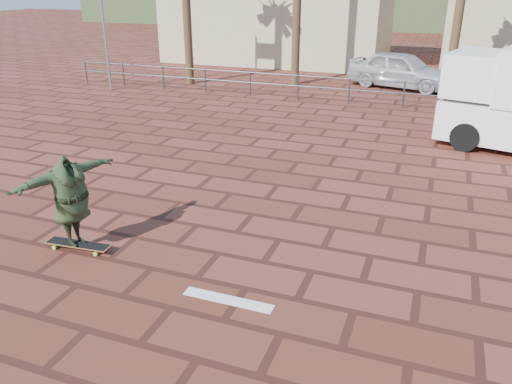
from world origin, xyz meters
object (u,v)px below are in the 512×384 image
longboard (78,244)px  car_white (503,74)px  skateboarder (71,201)px  car_silver (401,70)px

longboard → car_white: size_ratio=0.26×
skateboarder → car_white: bearing=-9.9°
longboard → car_silver: bearing=72.2°
longboard → skateboarder: 0.84m
longboard → skateboarder: size_ratio=0.60×
car_silver → skateboarder: bearing=-176.6°
longboard → car_white: car_white is taller
skateboarder → car_silver: skateboarder is taller
longboard → car_silver: 17.03m
longboard → car_silver: (3.90, 16.57, 0.68)m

